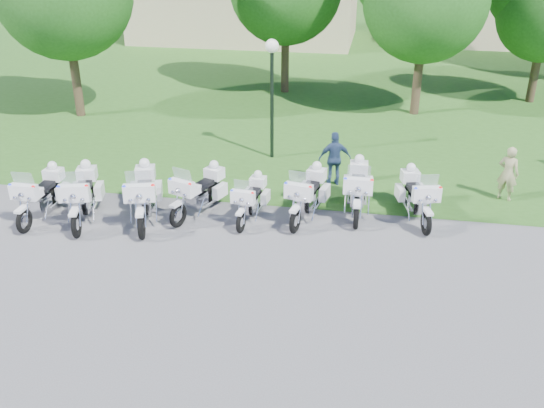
% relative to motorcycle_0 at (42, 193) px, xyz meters
% --- Properties ---
extents(ground, '(100.00, 100.00, 0.00)m').
position_rel_motorcycle_0_xyz_m(ground, '(5.91, -1.30, -0.67)').
color(ground, '#59595E').
rests_on(ground, ground).
extents(grass_lawn, '(100.00, 48.00, 0.01)m').
position_rel_motorcycle_0_xyz_m(grass_lawn, '(5.91, 25.70, -0.67)').
color(grass_lawn, '#30601E').
rests_on(grass_lawn, ground).
extents(motorcycle_0, '(0.79, 2.40, 1.61)m').
position_rel_motorcycle_0_xyz_m(motorcycle_0, '(0.00, 0.00, 0.00)').
color(motorcycle_0, black).
rests_on(motorcycle_0, ground).
extents(motorcycle_1, '(1.27, 2.52, 1.73)m').
position_rel_motorcycle_0_xyz_m(motorcycle_1, '(1.19, 0.04, 0.05)').
color(motorcycle_1, black).
rests_on(motorcycle_1, ground).
extents(motorcycle_2, '(1.34, 2.59, 1.78)m').
position_rel_motorcycle_0_xyz_m(motorcycle_2, '(2.84, 0.29, 0.07)').
color(motorcycle_2, black).
rests_on(motorcycle_2, ground).
extents(motorcycle_3, '(1.28, 2.28, 1.60)m').
position_rel_motorcycle_0_xyz_m(motorcycle_3, '(4.20, 0.96, -0.01)').
color(motorcycle_3, black).
rests_on(motorcycle_3, ground).
extents(motorcycle_4, '(0.81, 2.09, 1.40)m').
position_rel_motorcycle_0_xyz_m(motorcycle_4, '(5.68, 0.88, -0.09)').
color(motorcycle_4, black).
rests_on(motorcycle_4, ground).
extents(motorcycle_5, '(1.10, 2.42, 1.64)m').
position_rel_motorcycle_0_xyz_m(motorcycle_5, '(7.19, 1.25, 0.01)').
color(motorcycle_5, black).
rests_on(motorcycle_5, ground).
extents(motorcycle_6, '(0.86, 2.54, 1.70)m').
position_rel_motorcycle_0_xyz_m(motorcycle_6, '(8.52, 1.83, 0.04)').
color(motorcycle_6, black).
rests_on(motorcycle_6, ground).
extents(motorcycle_7, '(1.15, 2.34, 1.60)m').
position_rel_motorcycle_0_xyz_m(motorcycle_7, '(10.12, 1.71, -0.01)').
color(motorcycle_7, black).
rests_on(motorcycle_7, ground).
extents(lamp_post, '(0.44, 0.44, 4.01)m').
position_rel_motorcycle_0_xyz_m(lamp_post, '(5.43, 5.50, 2.36)').
color(lamp_post, black).
rests_on(lamp_post, ground).
extents(building_west, '(14.56, 8.32, 4.10)m').
position_rel_motorcycle_0_xyz_m(building_west, '(-0.09, 26.70, 1.39)').
color(building_west, '#C2AD8C').
rests_on(building_west, ground).
extents(building_east, '(11.44, 7.28, 4.10)m').
position_rel_motorcycle_0_xyz_m(building_east, '(16.91, 28.70, 1.39)').
color(building_east, '#C2AD8C').
rests_on(building_east, ground).
extents(bystander_a, '(0.71, 0.62, 1.63)m').
position_rel_motorcycle_0_xyz_m(bystander_a, '(12.74, 3.36, 0.14)').
color(bystander_a, tan).
rests_on(bystander_a, ground).
extents(bystander_c, '(1.06, 0.65, 1.69)m').
position_rel_motorcycle_0_xyz_m(bystander_c, '(7.72, 3.56, 0.17)').
color(bystander_c, navy).
rests_on(bystander_c, ground).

